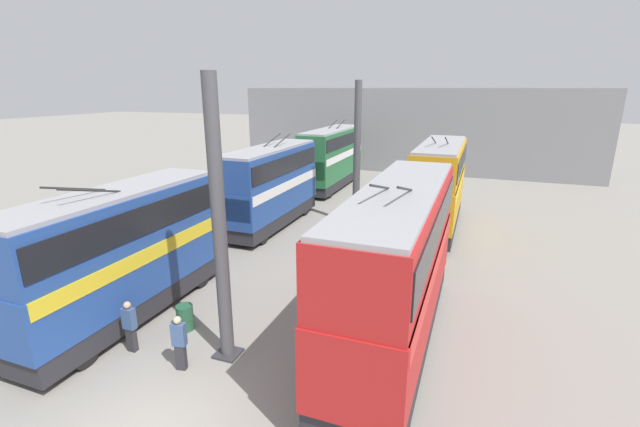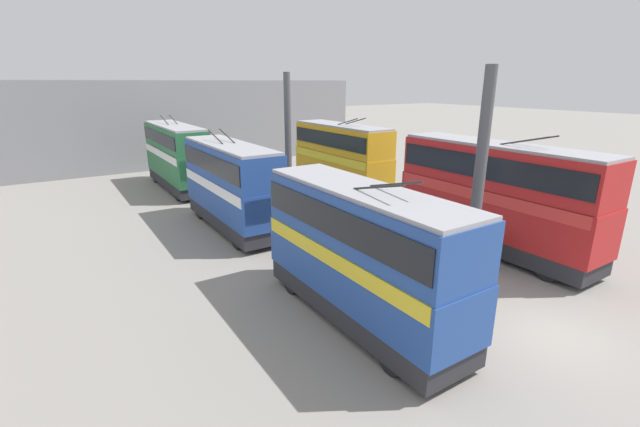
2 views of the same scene
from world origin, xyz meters
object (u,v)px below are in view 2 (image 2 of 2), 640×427
at_px(bus_left_far, 341,156).
at_px(bus_right_mid, 231,181).
at_px(person_aisle_foreground, 477,288).
at_px(person_by_left_row, 494,250).
at_px(person_aisle_midway, 352,219).
at_px(bus_right_far, 176,153).
at_px(person_by_right_row, 432,302).
at_px(bus_left_near, 495,191).
at_px(oil_drum, 413,289).
at_px(bus_right_near, 361,248).

height_order(bus_left_far, bus_right_mid, bus_left_far).
height_order(person_aisle_foreground, person_by_left_row, person_aisle_foreground).
bearing_deg(person_aisle_midway, bus_right_far, 63.20).
bearing_deg(person_by_right_row, bus_right_mid, -172.06).
bearing_deg(person_by_left_row, bus_right_mid, -31.38).
bearing_deg(person_aisle_midway, person_by_left_row, -115.85).
distance_m(bus_left_far, bus_right_mid, 10.28).
height_order(bus_left_far, person_aisle_foreground, bus_left_far).
height_order(person_aisle_foreground, person_by_right_row, person_aisle_foreground).
bearing_deg(bus_left_near, person_by_right_row, 113.81).
relative_size(bus_right_far, oil_drum, 10.65).
xyz_separation_m(bus_left_far, bus_right_mid, (-2.99, 9.83, -0.19)).
xyz_separation_m(bus_right_near, person_by_right_row, (-1.73, -1.83, -1.83)).
bearing_deg(oil_drum, bus_right_far, 6.38).
bearing_deg(bus_right_mid, oil_drum, -167.60).
relative_size(bus_right_mid, person_aisle_foreground, 5.02).
relative_size(bus_left_far, bus_right_near, 1.02).
distance_m(bus_left_near, oil_drum, 7.86).
distance_m(bus_left_far, person_by_left_row, 15.11).
xyz_separation_m(bus_left_near, bus_right_mid, (10.21, 9.83, -0.26)).
distance_m(bus_left_far, person_aisle_foreground, 18.04).
xyz_separation_m(bus_right_near, person_aisle_foreground, (-1.95, -3.98, -1.82)).
distance_m(person_aisle_midway, person_aisle_foreground, 9.55).
relative_size(person_aisle_midway, person_aisle_foreground, 0.88).
height_order(bus_left_near, person_aisle_midway, bus_left_near).
bearing_deg(bus_right_mid, bus_right_near, -180.00).
height_order(person_aisle_midway, oil_drum, person_aisle_midway).
xyz_separation_m(bus_right_far, person_by_right_row, (-25.35, -1.83, -1.94)).
relative_size(bus_left_near, person_by_left_row, 6.06).
xyz_separation_m(bus_right_near, person_aisle_midway, (7.50, -5.31, -1.95)).
relative_size(person_aisle_foreground, person_by_right_row, 1.01).
height_order(bus_right_mid, bus_right_far, bus_right_far).
bearing_deg(person_aisle_foreground, bus_right_mid, -176.75).
relative_size(bus_right_near, bus_right_far, 0.91).
xyz_separation_m(bus_right_far, oil_drum, (-23.63, -2.64, -2.43)).
distance_m(bus_left_near, bus_right_mid, 14.18).
relative_size(bus_right_near, person_by_right_row, 5.02).
distance_m(person_aisle_foreground, person_by_left_row, 4.42).
relative_size(person_by_right_row, oil_drum, 1.92).
xyz_separation_m(bus_left_far, person_aisle_midway, (-7.49, 4.52, -2.17)).
xyz_separation_m(bus_right_mid, person_by_left_row, (-11.85, -7.87, -1.90)).
distance_m(bus_right_near, person_aisle_midway, 9.40).
height_order(bus_left_far, bus_right_near, bus_left_far).
distance_m(bus_left_far, person_aisle_midway, 9.01).
relative_size(bus_right_mid, bus_right_far, 0.91).
distance_m(person_by_left_row, oil_drum, 5.25).
bearing_deg(bus_right_near, bus_left_far, -33.26).
distance_m(bus_right_mid, person_aisle_foreground, 14.63).
xyz_separation_m(bus_right_mid, person_by_right_row, (-13.74, -1.83, -1.87)).
distance_m(bus_right_mid, person_by_left_row, 14.35).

